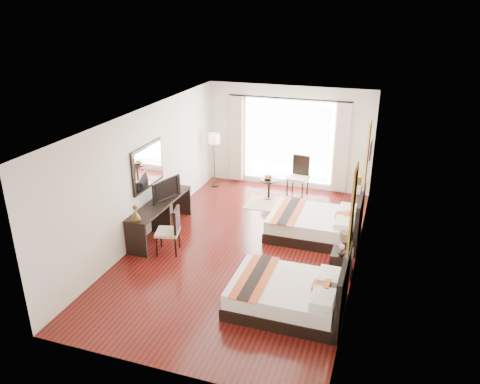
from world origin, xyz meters
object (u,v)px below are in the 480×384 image
(bed_near, at_px, (290,294))
(console_desk, at_px, (161,218))
(desk_chair, at_px, (169,239))
(window_chair, at_px, (298,184))
(table_lamp, at_px, (345,237))
(fruit_bowl, at_px, (268,178))
(nightstand, at_px, (341,262))
(television, at_px, (164,189))
(bed_far, at_px, (317,224))
(floor_lamp, at_px, (214,142))
(side_table, at_px, (269,189))
(vase, at_px, (342,251))

(bed_near, relative_size, console_desk, 0.86)
(desk_chair, height_order, window_chair, window_chair)
(table_lamp, bearing_deg, bed_near, -115.59)
(fruit_bowl, bearing_deg, table_lamp, -52.56)
(nightstand, height_order, television, television)
(console_desk, height_order, fruit_bowl, console_desk)
(bed_far, xyz_separation_m, television, (-3.29, -0.78, 0.71))
(television, distance_m, window_chair, 3.87)
(nightstand, height_order, floor_lamp, floor_lamp)
(side_table, bearing_deg, fruit_bowl, -178.50)
(nightstand, bearing_deg, floor_lamp, 138.53)
(television, bearing_deg, table_lamp, -80.79)
(side_table, bearing_deg, bed_near, -70.45)
(bed_far, relative_size, table_lamp, 5.68)
(vase, xyz_separation_m, floor_lamp, (-3.94, 3.65, 0.71))
(nightstand, relative_size, window_chair, 0.45)
(nightstand, relative_size, table_lamp, 1.37)
(console_desk, height_order, floor_lamp, floor_lamp)
(vase, xyz_separation_m, console_desk, (-4.02, 0.57, -0.19))
(console_desk, distance_m, floor_lamp, 3.21)
(floor_lamp, xyz_separation_m, side_table, (1.67, -0.39, -1.01))
(table_lamp, bearing_deg, console_desk, 175.01)
(bed_far, bearing_deg, desk_chair, -148.50)
(bed_near, height_order, console_desk, bed_near)
(bed_near, distance_m, fruit_bowl, 4.79)
(bed_far, xyz_separation_m, desk_chair, (-2.75, -1.69, 0.01))
(table_lamp, height_order, television, television)
(bed_far, xyz_separation_m, window_chair, (-0.89, 2.18, 0.04))
(vase, xyz_separation_m, window_chair, (-1.60, 3.71, -0.24))
(console_desk, height_order, desk_chair, desk_chair)
(table_lamp, xyz_separation_m, desk_chair, (-3.49, -0.37, -0.44))
(nightstand, bearing_deg, console_desk, 174.21)
(bed_near, xyz_separation_m, table_lamp, (0.70, 1.46, 0.46))
(bed_near, distance_m, table_lamp, 1.68)
(side_table, bearing_deg, console_desk, -123.02)
(side_table, relative_size, window_chair, 0.50)
(vase, bearing_deg, side_table, 124.85)
(television, xyz_separation_m, side_table, (1.73, 2.50, -0.73))
(bed_near, bearing_deg, desk_chair, 158.60)
(nightstand, height_order, vase, vase)
(bed_far, distance_m, table_lamp, 1.58)
(console_desk, bearing_deg, bed_far, 16.30)
(vase, xyz_separation_m, fruit_bowl, (-2.30, 3.26, -0.01))
(bed_near, bearing_deg, bed_far, 90.71)
(side_table, distance_m, fruit_bowl, 0.29)
(television, bearing_deg, window_chair, -22.19)
(television, relative_size, desk_chair, 0.85)
(nightstand, height_order, table_lamp, table_lamp)
(bed_far, relative_size, vase, 14.82)
(side_table, bearing_deg, television, -124.63)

